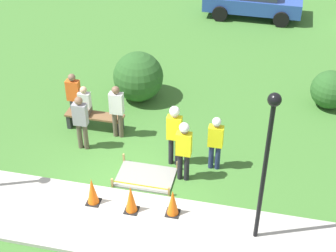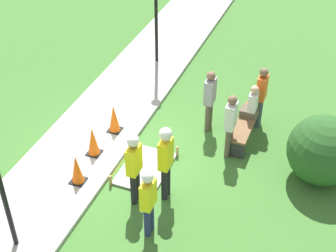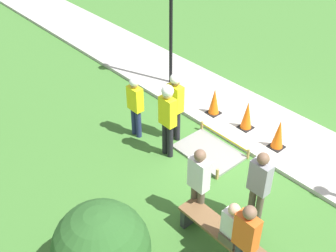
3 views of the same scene
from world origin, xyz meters
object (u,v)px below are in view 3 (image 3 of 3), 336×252
Objects in this scene: park_bench at (220,234)px; bystander_in_gray_shirt at (199,181)px; worker_supervisor at (168,114)px; worker_assistant at (175,101)px; worker_trainee at (135,102)px; person_seated_on_bench at (233,226)px; bystander_in_orange_shirt at (245,240)px; traffic_cone_near_patch at (279,134)px; traffic_cone_far_patch at (247,115)px; traffic_cone_sidewalk_edge at (214,102)px; bystander_in_white_shirt at (259,185)px.

bystander_in_gray_shirt is at bearing -14.48° from park_bench.
park_bench is 3.01m from worker_supervisor.
worker_assistant is 0.98m from worker_trainee.
worker_trainee is at bearing 40.84° from worker_assistant.
worker_supervisor is 0.68m from worker_assistant.
worker_assistant is at bearing -27.12° from person_seated_on_bench.
worker_assistant reaches higher than bystander_in_orange_shirt.
traffic_cone_far_patch is at bearing -3.61° from traffic_cone_near_patch.
person_seated_on_bench is at bearing 170.68° from park_bench.
traffic_cone_near_patch is 0.46× the size of worker_trainee.
worker_supervisor is 1.12m from worker_trainee.
bystander_in_gray_shirt is at bearing -13.06° from person_seated_on_bench.
park_bench is 1.03× the size of bystander_in_gray_shirt.
traffic_cone_far_patch is at bearing -173.01° from traffic_cone_sidewalk_edge.
worker_assistant is 1.05× the size of bystander_in_white_shirt.
traffic_cone_sidewalk_edge is at bearing -45.22° from park_bench.
bystander_in_orange_shirt reaches higher than traffic_cone_far_patch.
traffic_cone_sidewalk_edge is 0.41× the size of worker_assistant.
worker_supervisor is 1.14× the size of worker_trainee.
bystander_in_orange_shirt is at bearing 164.23° from park_bench.
worker_assistant is at bearing 36.64° from traffic_cone_near_patch.
traffic_cone_sidewalk_edge is (1.01, 0.12, -0.02)m from traffic_cone_far_patch.
person_seated_on_bench is 3.22m from worker_supervisor.
worker_trainee is (1.11, 0.07, -0.17)m from worker_supervisor.
park_bench is 0.94m from bystander_in_orange_shirt.
traffic_cone_far_patch is 4.41m from bystander_in_orange_shirt.
worker_supervisor is (1.64, 2.06, 0.67)m from traffic_cone_near_patch.
traffic_cone_sidewalk_edge is at bearing 6.99° from traffic_cone_far_patch.
traffic_cone_near_patch is at bearing -143.36° from worker_assistant.
worker_trainee is at bearing -15.25° from park_bench.
worker_assistant reaches higher than bystander_in_gray_shirt.
bystander_in_orange_shirt is (-1.73, 3.36, 0.49)m from traffic_cone_near_patch.
worker_trainee reaches higher than traffic_cone_near_patch.
person_seated_on_bench is 0.52× the size of bystander_in_gray_shirt.
worker_supervisor is 2.10m from bystander_in_gray_shirt.
bystander_in_gray_shirt reaches higher than park_bench.
traffic_cone_far_patch is 0.47× the size of worker_trainee.
bystander_in_white_shirt is (0.28, -1.03, 0.12)m from person_seated_on_bench.
bystander_in_white_shirt reaches higher than traffic_cone_near_patch.
worker_assistant is (0.99, 1.56, 0.61)m from traffic_cone_far_patch.
bystander_in_orange_shirt is (-2.74, 3.42, 0.49)m from traffic_cone_far_patch.
bystander_in_orange_shirt reaches higher than person_seated_on_bench.
traffic_cone_near_patch reaches higher than traffic_cone_sidewalk_edge.
traffic_cone_near_patch is 3.01m from bystander_in_gray_shirt.
worker_supervisor reaches higher than worker_trainee.
park_bench is 1.03m from bystander_in_gray_shirt.
bystander_in_gray_shirt is (-2.29, 2.90, 0.51)m from traffic_cone_sidewalk_edge.
worker_assistant reaches higher than worker_trainee.
worker_assistant is at bearing -12.75° from bystander_in_white_shirt.
bystander_in_orange_shirt is at bearing 138.76° from traffic_cone_sidewalk_edge.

